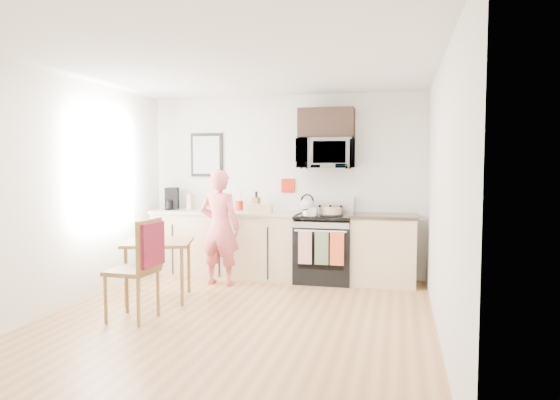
% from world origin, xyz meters
% --- Properties ---
extents(floor, '(4.60, 4.60, 0.00)m').
position_xyz_m(floor, '(0.00, 0.00, 0.00)').
color(floor, '#9A663B').
rests_on(floor, ground).
extents(back_wall, '(4.00, 0.04, 2.60)m').
position_xyz_m(back_wall, '(0.00, 2.30, 1.30)').
color(back_wall, silver).
rests_on(back_wall, floor).
extents(front_wall, '(4.00, 0.04, 2.60)m').
position_xyz_m(front_wall, '(0.00, -2.30, 1.30)').
color(front_wall, silver).
rests_on(front_wall, floor).
extents(left_wall, '(0.04, 4.60, 2.60)m').
position_xyz_m(left_wall, '(-2.00, 0.00, 1.30)').
color(left_wall, silver).
rests_on(left_wall, floor).
extents(right_wall, '(0.04, 4.60, 2.60)m').
position_xyz_m(right_wall, '(2.00, 0.00, 1.30)').
color(right_wall, silver).
rests_on(right_wall, floor).
extents(ceiling, '(4.00, 4.60, 0.04)m').
position_xyz_m(ceiling, '(0.00, 0.00, 2.60)').
color(ceiling, silver).
rests_on(ceiling, back_wall).
extents(window, '(0.06, 1.40, 1.50)m').
position_xyz_m(window, '(-1.96, 0.80, 1.55)').
color(window, white).
rests_on(window, left_wall).
extents(cabinet_left, '(2.10, 0.60, 0.90)m').
position_xyz_m(cabinet_left, '(-0.80, 2.00, 0.45)').
color(cabinet_left, '#D6BC89').
rests_on(cabinet_left, floor).
extents(countertop_left, '(2.14, 0.64, 0.04)m').
position_xyz_m(countertop_left, '(-0.80, 2.00, 0.92)').
color(countertop_left, beige).
rests_on(countertop_left, cabinet_left).
extents(cabinet_right, '(0.84, 0.60, 0.90)m').
position_xyz_m(cabinet_right, '(1.43, 2.00, 0.45)').
color(cabinet_right, '#D6BC89').
rests_on(cabinet_right, floor).
extents(countertop_right, '(0.88, 0.64, 0.04)m').
position_xyz_m(countertop_right, '(1.43, 2.00, 0.92)').
color(countertop_right, black).
rests_on(countertop_right, cabinet_right).
extents(range, '(0.76, 0.70, 1.16)m').
position_xyz_m(range, '(0.63, 1.98, 0.44)').
color(range, black).
rests_on(range, floor).
extents(microwave, '(0.76, 0.51, 0.42)m').
position_xyz_m(microwave, '(0.63, 2.08, 1.76)').
color(microwave, silver).
rests_on(microwave, back_wall).
extents(upper_cabinet, '(0.76, 0.35, 0.40)m').
position_xyz_m(upper_cabinet, '(0.63, 2.12, 2.18)').
color(upper_cabinet, black).
rests_on(upper_cabinet, back_wall).
extents(wall_art, '(0.50, 0.04, 0.65)m').
position_xyz_m(wall_art, '(-1.20, 2.28, 1.75)').
color(wall_art, black).
rests_on(wall_art, back_wall).
extents(wall_trivet, '(0.20, 0.02, 0.20)m').
position_xyz_m(wall_trivet, '(0.05, 2.28, 1.30)').
color(wall_trivet, '#A61E0E').
rests_on(wall_trivet, back_wall).
extents(person, '(0.59, 0.41, 1.54)m').
position_xyz_m(person, '(-0.69, 1.45, 0.77)').
color(person, '#CD3843').
rests_on(person, floor).
extents(dining_table, '(0.82, 0.82, 0.71)m').
position_xyz_m(dining_table, '(-1.14, 0.58, 0.62)').
color(dining_table, brown).
rests_on(dining_table, floor).
extents(chair, '(0.51, 0.46, 1.05)m').
position_xyz_m(chair, '(-0.89, -0.21, 0.68)').
color(chair, brown).
rests_on(chair, floor).
extents(knife_block, '(0.10, 0.13, 0.19)m').
position_xyz_m(knife_block, '(-0.37, 2.09, 1.04)').
color(knife_block, brown).
rests_on(knife_block, countertop_left).
extents(utensil_crock, '(0.11, 0.11, 0.33)m').
position_xyz_m(utensil_crock, '(-0.65, 2.16, 1.07)').
color(utensil_crock, '#A61E0E').
rests_on(utensil_crock, countertop_left).
extents(fruit_bowl, '(0.24, 0.24, 0.09)m').
position_xyz_m(fruit_bowl, '(-1.07, 2.03, 0.98)').
color(fruit_bowl, white).
rests_on(fruit_bowl, countertop_left).
extents(milk_carton, '(0.12, 0.12, 0.23)m').
position_xyz_m(milk_carton, '(-1.38, 2.07, 1.06)').
color(milk_carton, tan).
rests_on(milk_carton, countertop_left).
extents(coffee_maker, '(0.24, 0.30, 0.32)m').
position_xyz_m(coffee_maker, '(-1.67, 2.05, 1.09)').
color(coffee_maker, black).
rests_on(coffee_maker, countertop_left).
extents(bread_bag, '(0.33, 0.17, 0.12)m').
position_xyz_m(bread_bag, '(-0.24, 1.84, 1.00)').
color(bread_bag, '#DBB073').
rests_on(bread_bag, countertop_left).
extents(cake, '(0.31, 0.31, 0.10)m').
position_xyz_m(cake, '(0.75, 1.85, 0.97)').
color(cake, black).
rests_on(cake, range).
extents(kettle, '(0.21, 0.21, 0.26)m').
position_xyz_m(kettle, '(0.35, 2.20, 1.04)').
color(kettle, white).
rests_on(kettle, range).
extents(pot, '(0.22, 0.37, 0.11)m').
position_xyz_m(pot, '(0.47, 1.75, 0.98)').
color(pot, silver).
rests_on(pot, range).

